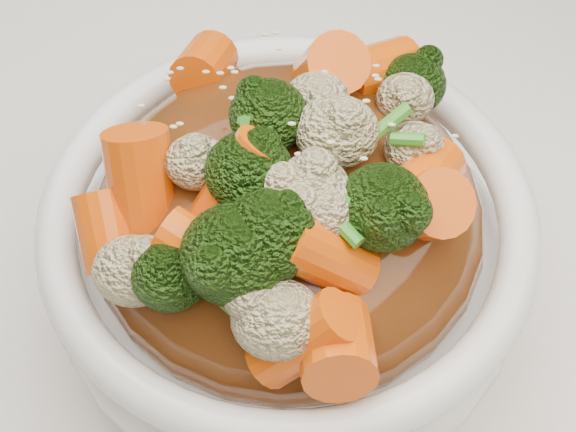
# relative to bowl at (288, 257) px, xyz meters

# --- Properties ---
(tablecloth) EXTENTS (1.20, 0.80, 0.04)m
(tablecloth) POSITION_rel_bowl_xyz_m (0.06, -0.00, -0.07)
(tablecloth) COLOR white
(tablecloth) RESTS_ON dining_table
(bowl) EXTENTS (0.26, 0.26, 0.09)m
(bowl) POSITION_rel_bowl_xyz_m (0.00, 0.00, 0.00)
(bowl) COLOR white
(bowl) RESTS_ON tablecloth
(sauce_base) EXTENTS (0.20, 0.20, 0.10)m
(sauce_base) POSITION_rel_bowl_xyz_m (0.00, -0.00, 0.03)
(sauce_base) COLOR #55290E
(sauce_base) RESTS_ON bowl
(carrots) EXTENTS (0.20, 0.20, 0.05)m
(carrots) POSITION_rel_bowl_xyz_m (0.00, -0.00, 0.10)
(carrots) COLOR #E35207
(carrots) RESTS_ON sauce_base
(broccoli) EXTENTS (0.20, 0.20, 0.05)m
(broccoli) POSITION_rel_bowl_xyz_m (0.00, -0.00, 0.10)
(broccoli) COLOR black
(broccoli) RESTS_ON sauce_base
(cauliflower) EXTENTS (0.20, 0.20, 0.04)m
(cauliflower) POSITION_rel_bowl_xyz_m (0.00, -0.00, 0.10)
(cauliflower) COLOR #CBBE8B
(cauliflower) RESTS_ON sauce_base
(scallions) EXTENTS (0.15, 0.15, 0.02)m
(scallions) POSITION_rel_bowl_xyz_m (0.00, -0.00, 0.10)
(scallions) COLOR #2F851E
(scallions) RESTS_ON sauce_base
(sesame_seeds) EXTENTS (0.18, 0.18, 0.01)m
(sesame_seeds) POSITION_rel_bowl_xyz_m (0.00, -0.00, 0.10)
(sesame_seeds) COLOR beige
(sesame_seeds) RESTS_ON sauce_base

